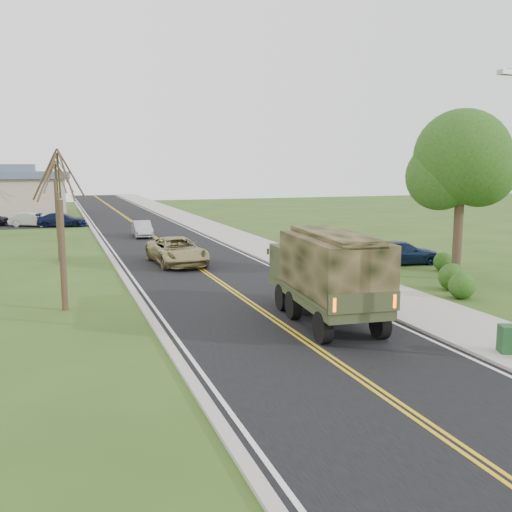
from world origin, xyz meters
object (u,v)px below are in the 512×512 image
military_truck (327,271)px  pickup_navy (401,253)px  suv_champagne (177,251)px  utility_box_near (510,339)px  sedan_silver (142,229)px

military_truck → pickup_navy: military_truck is taller
suv_champagne → pickup_navy: bearing=-23.6°
military_truck → utility_box_near: bearing=-50.4°
military_truck → utility_box_near: size_ratio=8.34×
suv_champagne → military_truck: bearing=-84.1°
pickup_navy → military_truck: bearing=140.5°
military_truck → suv_champagne: (-2.45, 13.64, -1.10)m
military_truck → sedan_silver: (-2.43, 26.90, -1.24)m
military_truck → suv_champagne: military_truck is taller
suv_champagne → sedan_silver: size_ratio=1.45×
pickup_navy → utility_box_near: bearing=162.7°
utility_box_near → sedan_silver: bearing=122.6°
suv_champagne → utility_box_near: (5.87, -18.60, -0.25)m
pickup_navy → utility_box_near: (-5.98, -14.46, -0.14)m
pickup_navy → suv_champagne: bearing=75.9°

